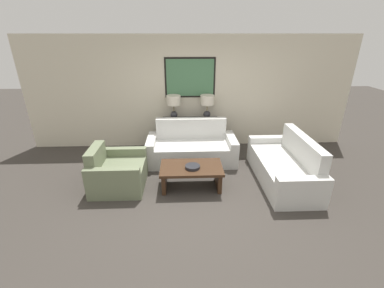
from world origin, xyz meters
The scene contains 10 objects.
ground_plane centered at (0.00, 0.00, 0.00)m, with size 20.00×20.00×0.00m, color #3D3833.
back_wall centered at (0.00, 2.44, 1.33)m, with size 7.82×0.12×2.65m.
console_table centered at (0.00, 2.17, 0.38)m, with size 1.35×0.39×0.76m.
table_lamp_left centered at (-0.39, 2.17, 1.16)m, with size 0.33×0.33×0.57m.
table_lamp_right centered at (0.39, 2.17, 1.16)m, with size 0.33×0.33×0.57m.
couch_by_back_wall centered at (0.00, 1.50, 0.30)m, with size 1.93×0.87×0.90m.
couch_by_side centered at (1.76, 0.57, 0.30)m, with size 0.87×1.93×0.90m.
coffee_table centered at (-0.05, 0.40, 0.31)m, with size 1.13×0.66×0.43m.
decorative_bowl centered at (-0.03, 0.34, 0.46)m, with size 0.27×0.27×0.05m.
armchair_near_back_wall centered at (-1.42, 0.49, 0.28)m, with size 0.93×0.98×0.80m.
Camera 1 is at (-0.20, -3.71, 2.66)m, focal length 24.00 mm.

